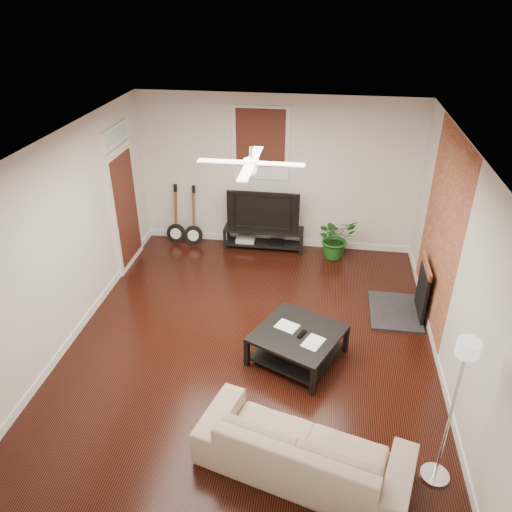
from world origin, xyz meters
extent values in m
cube|color=black|center=(0.00, 0.00, 0.00)|extent=(5.00, 6.00, 0.01)
cube|color=white|center=(0.00, 0.00, 2.80)|extent=(5.00, 6.00, 0.01)
cube|color=silver|center=(0.00, 3.00, 1.40)|extent=(5.00, 0.01, 2.80)
cube|color=silver|center=(0.00, -3.00, 1.40)|extent=(5.00, 0.01, 2.80)
cube|color=silver|center=(-2.50, 0.00, 1.40)|extent=(0.01, 6.00, 2.80)
cube|color=silver|center=(2.50, 0.00, 1.40)|extent=(0.01, 6.00, 2.80)
cube|color=#9A4931|center=(2.49, 1.00, 1.40)|extent=(0.02, 2.20, 2.80)
cube|color=black|center=(2.20, 1.00, 0.46)|extent=(0.80, 1.10, 0.92)
cube|color=#3B1A10|center=(-0.30, 2.97, 1.95)|extent=(1.00, 0.06, 1.30)
cube|color=white|center=(-2.46, 1.90, 1.25)|extent=(0.08, 1.00, 2.50)
cube|color=black|center=(-0.21, 2.78, 0.21)|extent=(1.46, 0.39, 0.41)
imported|color=black|center=(-0.21, 2.80, 0.79)|extent=(1.31, 0.17, 0.76)
cube|color=black|center=(0.65, -0.26, 0.22)|extent=(1.36, 1.36, 0.43)
imported|color=tan|center=(0.83, -1.98, 0.31)|extent=(2.30, 1.38, 0.63)
imported|color=#1A5518|center=(1.12, 2.64, 0.38)|extent=(0.89, 0.86, 0.77)
camera|label=1|loc=(0.87, -5.47, 4.45)|focal=35.01mm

